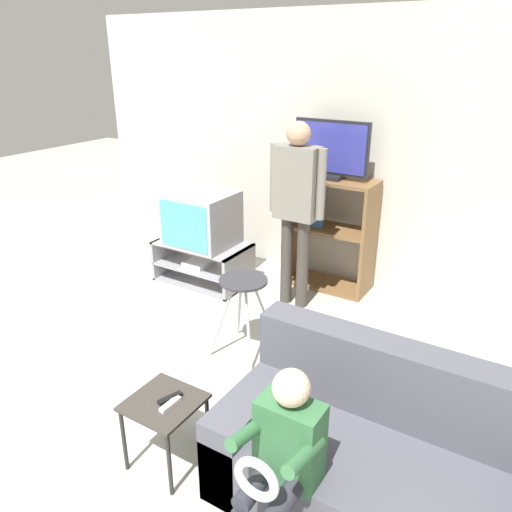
{
  "coord_description": "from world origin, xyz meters",
  "views": [
    {
      "loc": [
        1.69,
        -0.54,
        2.24
      ],
      "look_at": [
        -0.02,
        2.2,
        0.9
      ],
      "focal_mm": 35.0,
      "sensor_mm": 36.0,
      "label": 1
    }
  ],
  "objects_px": {
    "snack_table": "(165,411)",
    "remote_control_black": "(170,398)",
    "person_standing_adult": "(297,198)",
    "person_seated_child": "(281,456)",
    "tv_stand": "(203,262)",
    "couch": "(383,466)",
    "folding_stool": "(243,292)",
    "television_flat": "(331,151)",
    "remote_control_white": "(170,404)",
    "media_shelf": "(330,233)",
    "television_main": "(201,219)"
  },
  "relations": [
    {
      "from": "snack_table",
      "to": "person_standing_adult",
      "type": "distance_m",
      "value": 2.26
    },
    {
      "from": "television_flat",
      "to": "snack_table",
      "type": "relative_size",
      "value": 1.66
    },
    {
      "from": "person_seated_child",
      "to": "remote_control_white",
      "type": "bearing_deg",
      "value": 171.14
    },
    {
      "from": "television_flat",
      "to": "person_seated_child",
      "type": "distance_m",
      "value": 3.07
    },
    {
      "from": "television_flat",
      "to": "person_seated_child",
      "type": "height_order",
      "value": "television_flat"
    },
    {
      "from": "television_flat",
      "to": "person_standing_adult",
      "type": "bearing_deg",
      "value": -98.6
    },
    {
      "from": "couch",
      "to": "person_standing_adult",
      "type": "relative_size",
      "value": 0.98
    },
    {
      "from": "snack_table",
      "to": "person_standing_adult",
      "type": "xyz_separation_m",
      "value": [
        -0.31,
        2.13,
        0.66
      ]
    },
    {
      "from": "person_standing_adult",
      "to": "television_main",
      "type": "bearing_deg",
      "value": -176.25
    },
    {
      "from": "media_shelf",
      "to": "snack_table",
      "type": "bearing_deg",
      "value": -85.77
    },
    {
      "from": "tv_stand",
      "to": "television_main",
      "type": "distance_m",
      "value": 0.48
    },
    {
      "from": "media_shelf",
      "to": "couch",
      "type": "bearing_deg",
      "value": -59.82
    },
    {
      "from": "snack_table",
      "to": "couch",
      "type": "xyz_separation_m",
      "value": [
        1.15,
        0.35,
        -0.09
      ]
    },
    {
      "from": "snack_table",
      "to": "person_standing_adult",
      "type": "height_order",
      "value": "person_standing_adult"
    },
    {
      "from": "tv_stand",
      "to": "television_flat",
      "type": "bearing_deg",
      "value": 27.22
    },
    {
      "from": "television_flat",
      "to": "folding_stool",
      "type": "xyz_separation_m",
      "value": [
        -0.03,
        -1.44,
        -0.85
      ]
    },
    {
      "from": "snack_table",
      "to": "remote_control_black",
      "type": "height_order",
      "value": "remote_control_black"
    },
    {
      "from": "snack_table",
      "to": "remote_control_black",
      "type": "relative_size",
      "value": 3.04
    },
    {
      "from": "television_flat",
      "to": "person_standing_adult",
      "type": "xyz_separation_m",
      "value": [
        -0.08,
        -0.51,
        -0.34
      ]
    },
    {
      "from": "television_main",
      "to": "media_shelf",
      "type": "xyz_separation_m",
      "value": [
        1.13,
        0.59,
        -0.12
      ]
    },
    {
      "from": "folding_stool",
      "to": "person_seated_child",
      "type": "xyz_separation_m",
      "value": [
        1.08,
        -1.34,
        0.05
      ]
    },
    {
      "from": "television_flat",
      "to": "media_shelf",
      "type": "bearing_deg",
      "value": 23.23
    },
    {
      "from": "remote_control_black",
      "to": "folding_stool",
      "type": "bearing_deg",
      "value": 122.39
    },
    {
      "from": "media_shelf",
      "to": "couch",
      "type": "relative_size",
      "value": 0.67
    },
    {
      "from": "couch",
      "to": "person_standing_adult",
      "type": "xyz_separation_m",
      "value": [
        -1.46,
        1.79,
        0.75
      ]
    },
    {
      "from": "television_main",
      "to": "couch",
      "type": "xyz_separation_m",
      "value": [
        2.47,
        -1.72,
        -0.4
      ]
    },
    {
      "from": "media_shelf",
      "to": "person_standing_adult",
      "type": "distance_m",
      "value": 0.71
    },
    {
      "from": "tv_stand",
      "to": "snack_table",
      "type": "relative_size",
      "value": 2.13
    },
    {
      "from": "folding_stool",
      "to": "remote_control_white",
      "type": "relative_size",
      "value": 4.42
    },
    {
      "from": "remote_control_white",
      "to": "couch",
      "type": "bearing_deg",
      "value": 20.24
    },
    {
      "from": "person_standing_adult",
      "to": "person_seated_child",
      "type": "height_order",
      "value": "person_standing_adult"
    },
    {
      "from": "tv_stand",
      "to": "snack_table",
      "type": "distance_m",
      "value": 2.48
    },
    {
      "from": "snack_table",
      "to": "person_seated_child",
      "type": "relative_size",
      "value": 0.45
    },
    {
      "from": "folding_stool",
      "to": "snack_table",
      "type": "distance_m",
      "value": 1.25
    },
    {
      "from": "media_shelf",
      "to": "remote_control_black",
      "type": "bearing_deg",
      "value": -85.22
    },
    {
      "from": "person_standing_adult",
      "to": "remote_control_white",
      "type": "bearing_deg",
      "value": -80.34
    },
    {
      "from": "snack_table",
      "to": "couch",
      "type": "relative_size",
      "value": 0.26
    },
    {
      "from": "person_seated_child",
      "to": "couch",
      "type": "bearing_deg",
      "value": 54.99
    },
    {
      "from": "person_standing_adult",
      "to": "person_seated_child",
      "type": "xyz_separation_m",
      "value": [
        1.12,
        -2.26,
        -0.46
      ]
    },
    {
      "from": "person_seated_child",
      "to": "snack_table",
      "type": "bearing_deg",
      "value": 171.02
    },
    {
      "from": "tv_stand",
      "to": "couch",
      "type": "xyz_separation_m",
      "value": [
        2.49,
        -1.73,
        0.08
      ]
    },
    {
      "from": "media_shelf",
      "to": "remote_control_black",
      "type": "xyz_separation_m",
      "value": [
        0.22,
        -2.63,
        -0.12
      ]
    },
    {
      "from": "tv_stand",
      "to": "remote_control_black",
      "type": "bearing_deg",
      "value": -56.44
    },
    {
      "from": "couch",
      "to": "remote_control_black",
      "type": "bearing_deg",
      "value": -164.13
    },
    {
      "from": "folding_stool",
      "to": "couch",
      "type": "distance_m",
      "value": 1.67
    },
    {
      "from": "folding_stool",
      "to": "tv_stand",
      "type": "bearing_deg",
      "value": 141.05
    },
    {
      "from": "television_flat",
      "to": "remote_control_black",
      "type": "distance_m",
      "value": 2.79
    },
    {
      "from": "tv_stand",
      "to": "remote_control_black",
      "type": "distance_m",
      "value": 2.47
    },
    {
      "from": "tv_stand",
      "to": "couch",
      "type": "bearing_deg",
      "value": -34.84
    },
    {
      "from": "remote_control_white",
      "to": "person_seated_child",
      "type": "height_order",
      "value": "person_seated_child"
    }
  ]
}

